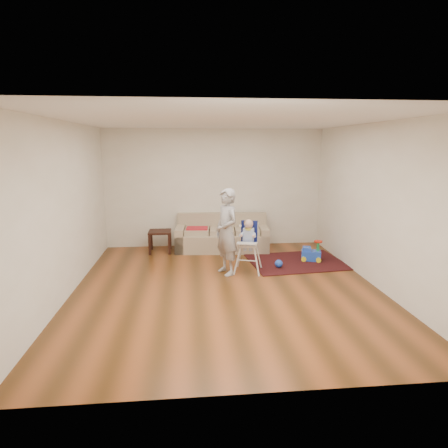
{
  "coord_description": "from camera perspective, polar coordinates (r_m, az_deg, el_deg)",
  "views": [
    {
      "loc": [
        -0.6,
        -5.87,
        2.33
      ],
      "look_at": [
        0.0,
        0.4,
        1.0
      ],
      "focal_mm": 30.0,
      "sensor_mm": 36.0,
      "label": 1
    }
  ],
  "objects": [
    {
      "name": "adult",
      "position": [
        6.78,
        0.38,
        -1.22
      ],
      "size": [
        0.59,
        0.68,
        1.58
      ],
      "primitive_type": "imported",
      "rotation": [
        0.0,
        0.0,
        -1.14
      ],
      "color": "#9D9D9F",
      "rests_on": "ground"
    },
    {
      "name": "area_rug",
      "position": [
        7.79,
        11.0,
        -5.67
      ],
      "size": [
        1.99,
        1.58,
        0.01
      ],
      "primitive_type": "cube",
      "rotation": [
        0.0,
        0.0,
        0.1
      ],
      "color": "black",
      "rests_on": "ground"
    },
    {
      "name": "sofa",
      "position": [
        8.43,
        -0.32,
        -1.34
      ],
      "size": [
        2.12,
        1.0,
        0.79
      ],
      "rotation": [
        0.0,
        0.0,
        -0.08
      ],
      "color": "#9E896E",
      "rests_on": "ground"
    },
    {
      "name": "side_table",
      "position": [
        8.42,
        -9.7,
        -2.63
      ],
      "size": [
        0.48,
        0.48,
        0.48
      ],
      "primitive_type": null,
      "color": "black",
      "rests_on": "ground"
    },
    {
      "name": "ground",
      "position": [
        6.35,
        0.35,
        -9.62
      ],
      "size": [
        5.5,
        5.5,
        0.0
      ],
      "primitive_type": "plane",
      "color": "#4B2B10",
      "rests_on": "ground"
    },
    {
      "name": "ride_on_toy",
      "position": [
        7.87,
        13.16,
        -3.92
      ],
      "size": [
        0.45,
        0.37,
        0.42
      ],
      "primitive_type": null,
      "rotation": [
        0.0,
        0.0,
        -0.29
      ],
      "color": "blue",
      "rests_on": "area_rug"
    },
    {
      "name": "toy_ball",
      "position": [
        7.33,
        8.34,
        -5.99
      ],
      "size": [
        0.15,
        0.15,
        0.15
      ],
      "primitive_type": "sphere",
      "color": "blue",
      "rests_on": "area_rug"
    },
    {
      "name": "high_chair",
      "position": [
        6.98,
        3.71,
        -3.45
      ],
      "size": [
        0.58,
        0.58,
        1.01
      ],
      "rotation": [
        0.0,
        0.0,
        -0.28
      ],
      "color": "silver",
      "rests_on": "ground"
    },
    {
      "name": "room_envelope",
      "position": [
        6.44,
        -0.11,
        7.87
      ],
      "size": [
        5.04,
        5.52,
        2.72
      ],
      "color": "beige",
      "rests_on": "ground"
    }
  ]
}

